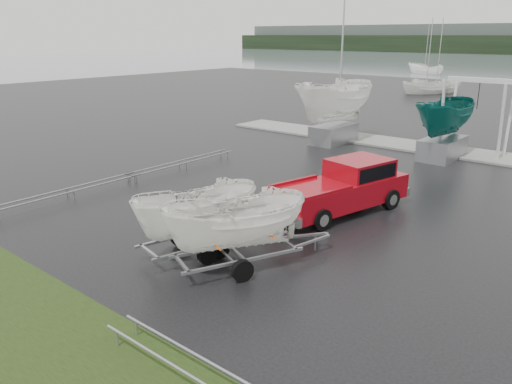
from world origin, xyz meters
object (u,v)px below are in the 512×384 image
(trailer_hitched, at_px, (196,172))
(pickup_truck, at_px, (346,185))
(boat_hoist, at_px, (477,106))
(trailer_parked, at_px, (236,179))

(trailer_hitched, bearing_deg, pickup_truck, 90.00)
(boat_hoist, bearing_deg, pickup_truck, -93.40)
(pickup_truck, height_order, boat_hoist, boat_hoist)
(pickup_truck, relative_size, trailer_hitched, 1.27)
(pickup_truck, bearing_deg, trailer_hitched, -90.00)
(trailer_parked, bearing_deg, boat_hoist, 111.92)
(trailer_parked, distance_m, boat_hoist, 18.40)
(pickup_truck, distance_m, trailer_hitched, 6.48)
(pickup_truck, bearing_deg, boat_hoist, 99.82)
(pickup_truck, distance_m, trailer_parked, 6.36)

